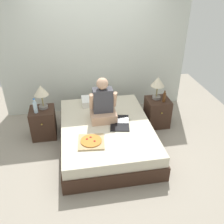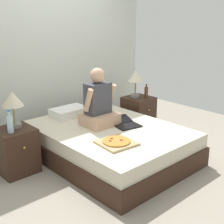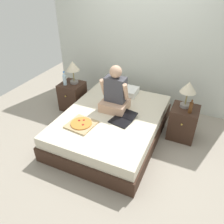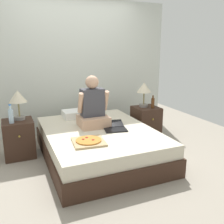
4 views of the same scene
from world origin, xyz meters
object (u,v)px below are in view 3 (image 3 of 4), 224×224
(nightstand_left, at_px, (73,96))
(water_bottle, at_px, (65,80))
(nightstand_right, at_px, (183,122))
(person_seated, at_px, (115,94))
(lamp_on_left_nightstand, at_px, (73,67))
(pizza_box, at_px, (81,124))
(laptop, at_px, (122,119))
(beer_bottle, at_px, (191,107))
(lamp_on_right_nightstand, at_px, (188,89))
(bed, at_px, (112,125))

(nightstand_left, distance_m, water_bottle, 0.41)
(nightstand_left, xyz_separation_m, water_bottle, (-0.08, -0.09, 0.39))
(nightstand_right, relative_size, person_seated, 0.72)
(lamp_on_left_nightstand, bearing_deg, nightstand_right, -1.32)
(pizza_box, bearing_deg, laptop, 35.67)
(nightstand_right, height_order, beer_bottle, beer_bottle)
(water_bottle, distance_m, pizza_box, 1.25)
(person_seated, bearing_deg, lamp_on_right_nightstand, 17.93)
(pizza_box, bearing_deg, lamp_on_right_nightstand, 36.02)
(water_bottle, bearing_deg, pizza_box, -44.49)
(nightstand_right, relative_size, beer_bottle, 2.46)
(bed, relative_size, pizza_box, 4.82)
(nightstand_left, relative_size, lamp_on_right_nightstand, 1.26)
(pizza_box, bearing_deg, lamp_on_left_nightstand, 127.12)
(laptop, bearing_deg, beer_bottle, 26.50)
(nightstand_right, distance_m, pizza_box, 1.71)
(bed, distance_m, laptop, 0.34)
(lamp_on_left_nightstand, bearing_deg, bed, -26.73)
(person_seated, distance_m, pizza_box, 0.76)
(lamp_on_right_nightstand, bearing_deg, person_seated, -162.07)
(nightstand_left, bearing_deg, nightstand_right, 0.00)
(bed, bearing_deg, lamp_on_left_nightstand, 153.27)
(lamp_on_left_nightstand, bearing_deg, water_bottle, -130.60)
(nightstand_right, distance_m, beer_bottle, 0.40)
(water_bottle, xyz_separation_m, lamp_on_right_nightstand, (2.26, 0.14, 0.22))
(nightstand_left, relative_size, water_bottle, 2.05)
(lamp_on_left_nightstand, bearing_deg, lamp_on_right_nightstand, 0.00)
(nightstand_left, bearing_deg, laptop, -23.36)
(nightstand_left, bearing_deg, water_bottle, -131.65)
(pizza_box, bearing_deg, person_seated, 66.44)
(lamp_on_right_nightstand, bearing_deg, bed, -153.48)
(nightstand_left, distance_m, nightstand_right, 2.21)
(bed, bearing_deg, water_bottle, 161.49)
(nightstand_left, relative_size, beer_bottle, 2.46)
(nightstand_right, bearing_deg, person_seated, -164.86)
(laptop, xyz_separation_m, pizza_box, (-0.53, -0.38, -0.00))
(nightstand_right, xyz_separation_m, beer_bottle, (0.07, -0.10, 0.38))
(nightstand_left, bearing_deg, pizza_box, -50.03)
(water_bottle, height_order, pizza_box, water_bottle)
(lamp_on_right_nightstand, distance_m, person_seated, 1.17)
(nightstand_right, bearing_deg, lamp_on_right_nightstand, 120.93)
(nightstand_left, xyz_separation_m, lamp_on_right_nightstand, (2.18, 0.05, 0.61))
(water_bottle, height_order, laptop, water_bottle)
(lamp_on_right_nightstand, bearing_deg, pizza_box, -143.98)
(nightstand_right, distance_m, lamp_on_right_nightstand, 0.61)
(bed, bearing_deg, nightstand_left, 156.24)
(pizza_box, bearing_deg, nightstand_left, 129.97)
(person_seated, distance_m, laptop, 0.45)
(nightstand_right, relative_size, laptop, 1.21)
(water_bottle, distance_m, person_seated, 1.19)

